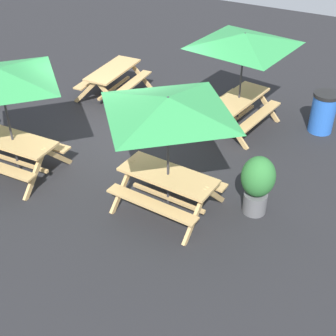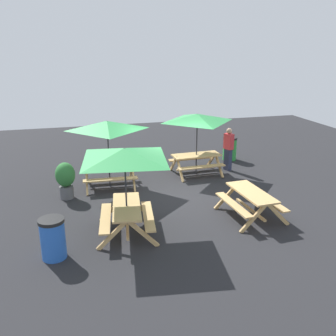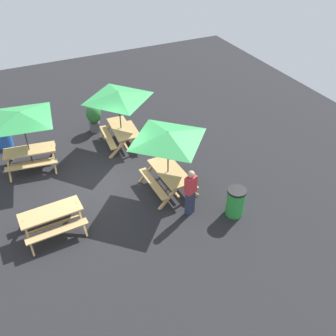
{
  "view_description": "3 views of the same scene",
  "coord_description": "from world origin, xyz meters",
  "px_view_note": "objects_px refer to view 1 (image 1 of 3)",
  "views": [
    {
      "loc": [
        5.26,
        -7.48,
        5.68
      ],
      "look_at": [
        1.96,
        -1.5,
        0.9
      ],
      "focal_mm": 50.0,
      "sensor_mm": 36.0,
      "label": 1
    },
    {
      "loc": [
        3.21,
        10.75,
        4.69
      ],
      "look_at": [
        0.2,
        -0.3,
        0.9
      ],
      "focal_mm": 40.0,
      "sensor_mm": 36.0,
      "label": 2
    },
    {
      "loc": [
        -10.23,
        2.24,
        8.38
      ],
      "look_at": [
        -1.36,
        -1.96,
        0.9
      ],
      "focal_mm": 40.0,
      "sensor_mm": 36.0,
      "label": 3
    }
  ],
  "objects_px": {
    "picnic_table_1": "(168,114)",
    "picnic_table_3": "(113,76)",
    "picnic_table_0": "(244,47)",
    "picnic_table_2": "(0,83)",
    "potted_plant_0": "(258,182)",
    "trash_bin_blue": "(323,112)"
  },
  "relations": [
    {
      "from": "picnic_table_0",
      "to": "picnic_table_2",
      "type": "bearing_deg",
      "value": 148.48
    },
    {
      "from": "picnic_table_3",
      "to": "potted_plant_0",
      "type": "xyz_separation_m",
      "value": [
        5.04,
        -2.79,
        0.11
      ]
    },
    {
      "from": "picnic_table_3",
      "to": "picnic_table_1",
      "type": "bearing_deg",
      "value": -137.29
    },
    {
      "from": "picnic_table_0",
      "to": "picnic_table_2",
      "type": "distance_m",
      "value": 5.15
    },
    {
      "from": "trash_bin_blue",
      "to": "picnic_table_3",
      "type": "bearing_deg",
      "value": -171.68
    },
    {
      "from": "trash_bin_blue",
      "to": "picnic_table_1",
      "type": "bearing_deg",
      "value": -112.87
    },
    {
      "from": "picnic_table_2",
      "to": "picnic_table_0",
      "type": "bearing_deg",
      "value": 48.06
    },
    {
      "from": "picnic_table_0",
      "to": "picnic_table_3",
      "type": "xyz_separation_m",
      "value": [
        -3.55,
        -0.04,
        -1.43
      ]
    },
    {
      "from": "picnic_table_1",
      "to": "picnic_table_3",
      "type": "height_order",
      "value": "picnic_table_1"
    },
    {
      "from": "picnic_table_2",
      "to": "picnic_table_1",
      "type": "bearing_deg",
      "value": 5.7
    },
    {
      "from": "potted_plant_0",
      "to": "picnic_table_0",
      "type": "bearing_deg",
      "value": 117.83
    },
    {
      "from": "picnic_table_0",
      "to": "picnic_table_1",
      "type": "xyz_separation_m",
      "value": [
        0.03,
        -3.5,
        0.0
      ]
    },
    {
      "from": "picnic_table_0",
      "to": "trash_bin_blue",
      "type": "relative_size",
      "value": 2.86
    },
    {
      "from": "picnic_table_2",
      "to": "potted_plant_0",
      "type": "bearing_deg",
      "value": 11.13
    },
    {
      "from": "trash_bin_blue",
      "to": "potted_plant_0",
      "type": "distance_m",
      "value": 3.59
    },
    {
      "from": "picnic_table_0",
      "to": "potted_plant_0",
      "type": "distance_m",
      "value": 3.46
    },
    {
      "from": "picnic_table_2",
      "to": "potted_plant_0",
      "type": "xyz_separation_m",
      "value": [
        4.78,
        1.14,
        -1.32
      ]
    },
    {
      "from": "picnic_table_0",
      "to": "picnic_table_1",
      "type": "distance_m",
      "value": 3.5
    },
    {
      "from": "picnic_table_0",
      "to": "trash_bin_blue",
      "type": "height_order",
      "value": "picnic_table_0"
    },
    {
      "from": "potted_plant_0",
      "to": "picnic_table_2",
      "type": "bearing_deg",
      "value": -166.55
    },
    {
      "from": "picnic_table_1",
      "to": "picnic_table_3",
      "type": "bearing_deg",
      "value": 139.35
    },
    {
      "from": "picnic_table_1",
      "to": "potted_plant_0",
      "type": "distance_m",
      "value": 2.08
    }
  ]
}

